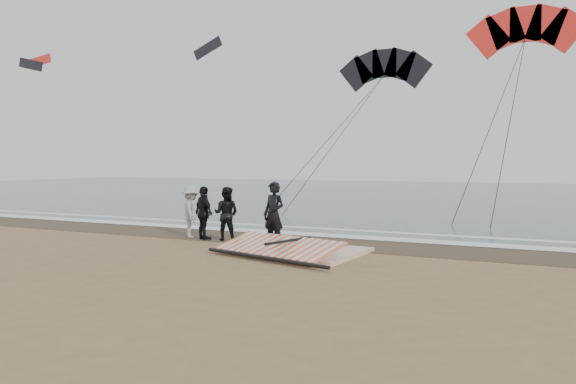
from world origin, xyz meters
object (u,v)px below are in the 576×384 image
at_px(board_white, 341,255).
at_px(sail_rig, 278,249).
at_px(man_main, 274,215).
at_px(board_cream, 289,245).

height_order(board_white, sail_rig, sail_rig).
xyz_separation_m(board_white, sail_rig, (-1.51, -0.56, 0.14)).
bearing_deg(sail_rig, man_main, 121.88).
xyz_separation_m(man_main, sail_rig, (0.81, -1.30, -0.75)).
height_order(board_cream, sail_rig, sail_rig).
height_order(man_main, board_white, man_main).
distance_m(board_cream, sail_rig, 1.57).
xyz_separation_m(board_white, board_cream, (-1.95, 0.95, 0.00)).
height_order(man_main, sail_rig, man_main).
relative_size(man_main, sail_rig, 0.49).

